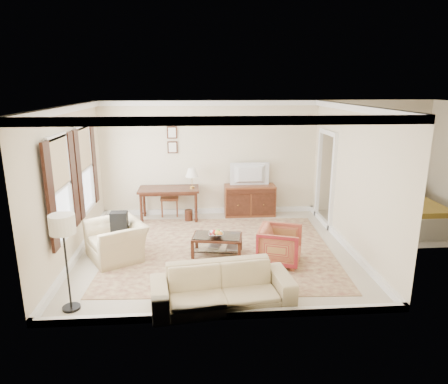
{
  "coord_description": "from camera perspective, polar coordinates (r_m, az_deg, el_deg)",
  "views": [
    {
      "loc": [
        -0.38,
        -7.54,
        3.27
      ],
      "look_at": [
        0.2,
        0.3,
        1.15
      ],
      "focal_mm": 32.0,
      "sensor_mm": 36.0,
      "label": 1
    }
  ],
  "objects": [
    {
      "name": "sofa",
      "position": [
        6.16,
        -0.26,
        -12.52
      ],
      "size": [
        2.2,
        0.89,
        0.83
      ],
      "primitive_type": "imported",
      "rotation": [
        0.0,
        0.0,
        0.13
      ],
      "color": "tan",
      "rests_on": "room_shell"
    },
    {
      "name": "rug",
      "position": [
        8.25,
        -0.49,
        -8.22
      ],
      "size": [
        4.65,
        4.04,
        0.01
      ],
      "primitive_type": "cube",
      "rotation": [
        0.0,
        0.0,
        -0.05
      ],
      "color": "#591D21",
      "rests_on": "room_shell"
    },
    {
      "name": "doorway",
      "position": [
        9.8,
        14.26,
        1.68
      ],
      "size": [
        0.1,
        1.12,
        2.25
      ],
      "primitive_type": null,
      "color": "white",
      "rests_on": "room_shell"
    },
    {
      "name": "fruit_bowl",
      "position": [
        7.81,
        -1.18,
        -5.99
      ],
      "size": [
        0.42,
        0.42,
        0.1
      ],
      "primitive_type": "imported",
      "color": "silver",
      "rests_on": "coffee_table"
    },
    {
      "name": "window_front",
      "position": [
        7.42,
        -22.31,
        0.54
      ],
      "size": [
        0.12,
        1.56,
        1.8
      ],
      "primitive_type": null,
      "color": "#CCB284",
      "rests_on": "room_shell"
    },
    {
      "name": "book_a",
      "position": [
        8.09,
        -2.0,
        -7.5
      ],
      "size": [
        0.27,
        0.14,
        0.38
      ],
      "primitive_type": "imported",
      "rotation": [
        0.0,
        0.0,
        -0.38
      ],
      "color": "brown",
      "rests_on": "coffee_table"
    },
    {
      "name": "club_armchair",
      "position": [
        8.0,
        -15.17,
        -5.87
      ],
      "size": [
        1.16,
        1.31,
        0.96
      ],
      "primitive_type": "imported",
      "rotation": [
        0.0,
        0.0,
        -1.06
      ],
      "color": "tan",
      "rests_on": "room_shell"
    },
    {
      "name": "room_shell",
      "position": [
        7.59,
        -1.35,
        9.05
      ],
      "size": [
        5.51,
        5.01,
        2.91
      ],
      "color": "beige",
      "rests_on": "ground"
    },
    {
      "name": "desk_lamp",
      "position": [
        9.82,
        -4.61,
        2.03
      ],
      "size": [
        0.32,
        0.32,
        0.5
      ],
      "primitive_type": null,
      "color": "silver",
      "rests_on": "writing_desk"
    },
    {
      "name": "annex_bedroom",
      "position": [
        10.38,
        23.98,
        -2.64
      ],
      "size": [
        3.0,
        2.7,
        2.9
      ],
      "color": "beige",
      "rests_on": "ground"
    },
    {
      "name": "book_b",
      "position": [
        7.98,
        0.35,
        -7.86
      ],
      "size": [
        0.28,
        0.08,
        0.38
      ],
      "primitive_type": "imported",
      "rotation": [
        0.0,
        0.0,
        -0.19
      ],
      "color": "brown",
      "rests_on": "coffee_table"
    },
    {
      "name": "writing_desk",
      "position": [
        9.93,
        -7.87,
        -0.06
      ],
      "size": [
        1.48,
        0.74,
        0.81
      ],
      "color": "#472114",
      "rests_on": "room_shell"
    },
    {
      "name": "floor_lamp",
      "position": [
        6.17,
        -22.02,
        -5.24
      ],
      "size": [
        0.37,
        0.37,
        1.49
      ],
      "color": "black",
      "rests_on": "room_shell"
    },
    {
      "name": "desk_chair",
      "position": [
        10.31,
        -7.78,
        -0.48
      ],
      "size": [
        0.45,
        0.45,
        1.05
      ],
      "primitive_type": null,
      "rotation": [
        0.0,
        0.0,
        0.01
      ],
      "color": "brown",
      "rests_on": "room_shell"
    },
    {
      "name": "tv",
      "position": [
        10.04,
        3.77,
        3.54
      ],
      "size": [
        0.94,
        0.54,
        0.12
      ],
      "primitive_type": "imported",
      "rotation": [
        0.0,
        0.0,
        3.14
      ],
      "color": "black",
      "rests_on": "sideboard"
    },
    {
      "name": "backpack",
      "position": [
        8.01,
        -14.75,
        -3.91
      ],
      "size": [
        0.33,
        0.38,
        0.4
      ],
      "primitive_type": "cube",
      "rotation": [
        0.0,
        0.0,
        -1.16
      ],
      "color": "black",
      "rests_on": "club_armchair"
    },
    {
      "name": "window_rear",
      "position": [
        8.92,
        -19.25,
        3.12
      ],
      "size": [
        0.12,
        1.56,
        1.8
      ],
      "primitive_type": null,
      "color": "#CCB284",
      "rests_on": "room_shell"
    },
    {
      "name": "framed_prints",
      "position": [
        10.11,
        -7.4,
        7.41
      ],
      "size": [
        0.25,
        0.04,
        0.68
      ],
      "primitive_type": null,
      "color": "#472114",
      "rests_on": "room_shell"
    },
    {
      "name": "coffee_table",
      "position": [
        7.92,
        -0.98,
        -6.88
      ],
      "size": [
        1.04,
        0.71,
        0.41
      ],
      "rotation": [
        0.0,
        0.0,
        -0.16
      ],
      "color": "#472114",
      "rests_on": "room_shell"
    },
    {
      "name": "striped_armchair",
      "position": [
        7.6,
        7.99,
        -7.32
      ],
      "size": [
        0.93,
        0.96,
        0.78
      ],
      "primitive_type": "imported",
      "rotation": [
        0.0,
        0.0,
        1.23
      ],
      "color": "maroon",
      "rests_on": "room_shell"
    },
    {
      "name": "sideboard",
      "position": [
        10.27,
        3.67,
        -1.18
      ],
      "size": [
        1.29,
        0.5,
        0.79
      ],
      "primitive_type": "cube",
      "color": "brown",
      "rests_on": "room_shell"
    }
  ]
}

